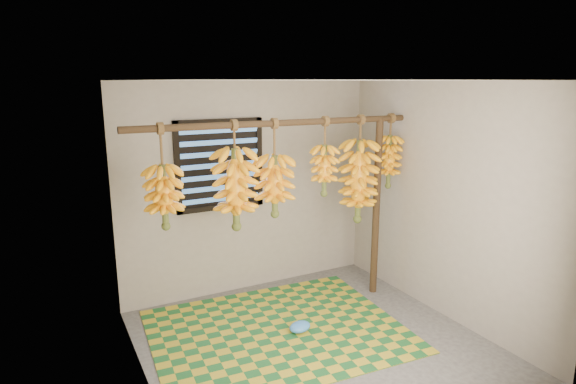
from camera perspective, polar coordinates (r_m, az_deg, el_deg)
floor at (r=4.70m, az=3.29°, el=-17.72°), size 3.00×3.00×0.01m
ceiling at (r=4.04m, az=3.74°, el=13.14°), size 3.00×3.00×0.01m
wall_back at (r=5.51m, az=-4.64°, el=0.46°), size 3.00×0.01×2.40m
wall_left at (r=3.70m, az=-17.01°, el=-6.43°), size 0.01×3.00×2.40m
wall_right at (r=5.13m, az=18.02°, el=-1.09°), size 0.01×3.00×2.40m
window at (r=5.30m, az=-8.06°, el=3.18°), size 1.00×0.04×1.00m
hanging_pole at (r=4.67m, az=-0.87°, el=8.17°), size 3.00×0.06×0.06m
support_post at (r=5.48m, az=10.42°, el=-1.93°), size 0.08×0.08×2.00m
woven_mat at (r=4.91m, az=-1.25°, el=-16.11°), size 2.52×2.08×0.01m
plastic_bag at (r=4.87m, az=1.42°, el=-15.68°), size 0.27×0.22×0.10m
banana_bunch_a at (r=4.37m, az=-14.46°, el=-0.55°), size 0.34×0.34×0.94m
banana_bunch_b at (r=4.56m, az=-6.23°, el=0.35°), size 0.41×0.41×1.04m
banana_bunch_c at (r=4.73m, az=-1.59°, el=0.73°), size 0.37×0.37×0.97m
banana_bunch_d at (r=4.98m, az=4.33°, el=2.59°), size 0.28×0.28×0.82m
banana_bunch_e at (r=5.26m, az=8.38°, el=1.27°), size 0.41×0.41×1.16m
banana_bunch_f at (r=5.47m, az=11.88°, el=3.57°), size 0.28×0.28×0.82m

